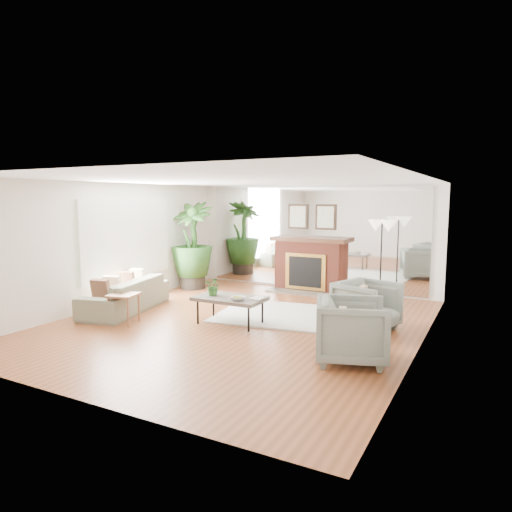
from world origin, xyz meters
The scene contains 18 objects.
ground centered at (0.00, 0.00, 0.00)m, with size 7.00×7.00×0.00m, color brown.
wall_left centered at (-2.99, 0.00, 1.25)m, with size 0.02×7.00×2.50m, color white.
wall_right centered at (2.99, 0.00, 1.25)m, with size 0.02×7.00×2.50m, color white.
wall_back centered at (0.00, 3.49, 1.25)m, with size 6.00×0.02×2.50m, color white.
mirror_panel centered at (0.00, 3.47, 1.25)m, with size 5.40×0.04×2.40m, color silver.
window_panel centered at (-2.96, 0.40, 1.35)m, with size 0.04×2.40×1.50m, color #B2E09E.
fireplace centered at (0.00, 3.26, 0.66)m, with size 1.85×0.83×2.05m.
area_rug centered at (0.58, 0.87, 0.01)m, with size 2.67×1.91×0.03m, color silver.
coffee_table centered at (-0.13, -0.12, 0.44)m, with size 1.22×0.72×0.48m.
sofa centered at (-2.45, -0.24, 0.31)m, with size 2.15×0.84×0.63m, color gray.
armchair_back centered at (2.06, 0.66, 0.41)m, with size 0.88×0.90×0.82m, color gray.
armchair_front centered at (2.26, -0.92, 0.43)m, with size 0.91×0.94×0.85m, color gray.
side_table centered at (-1.80, -0.95, 0.44)m, with size 0.56×0.56×0.53m.
potted_ficus centered at (-2.60, 2.20, 1.12)m, with size 1.10×1.10×2.10m.
floor_lamp centered at (1.85, 2.58, 1.50)m, with size 0.57×0.32×1.75m.
tabletop_plant centered at (-0.45, -0.14, 0.65)m, with size 0.30×0.26×0.33m, color #2C5E22.
fruit_bowl centered at (0.12, -0.28, 0.52)m, with size 0.25×0.25×0.06m, color #905D39.
book centered at (0.27, -0.03, 0.50)m, with size 0.20×0.28×0.02m, color #905D39.
Camera 1 is at (3.91, -6.77, 2.19)m, focal length 32.00 mm.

